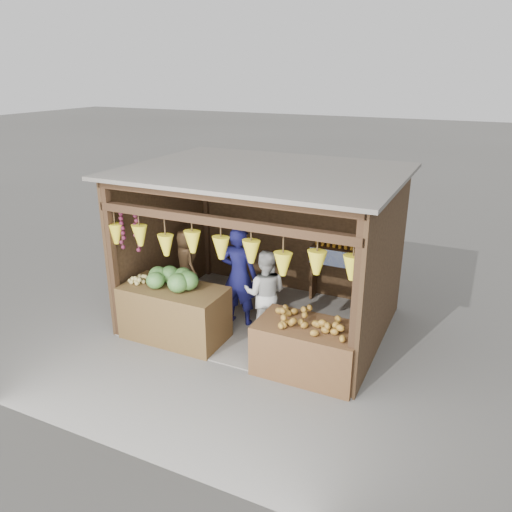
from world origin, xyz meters
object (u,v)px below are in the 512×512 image
(man_standing, at_px, (239,276))
(counter_right, at_px, (308,349))
(vendor_seated, at_px, (186,261))
(counter_left, at_px, (175,313))
(woman_standing, at_px, (265,293))

(man_standing, bearing_deg, counter_right, 145.64)
(counter_right, bearing_deg, vendor_seated, 157.83)
(counter_left, xyz_separation_m, woman_standing, (1.27, 0.72, 0.29))
(counter_left, bearing_deg, counter_right, -0.91)
(counter_right, height_order, man_standing, man_standing)
(man_standing, bearing_deg, woman_standing, 159.58)
(man_standing, height_order, woman_standing, man_standing)
(counter_left, distance_m, vendor_seated, 1.26)
(woman_standing, height_order, vendor_seated, woman_standing)
(woman_standing, bearing_deg, counter_right, 129.28)
(counter_right, bearing_deg, woman_standing, 143.22)
(counter_left, height_order, counter_right, counter_left)
(counter_left, height_order, vendor_seated, vendor_seated)
(counter_right, xyz_separation_m, man_standing, (-1.57, 0.92, 0.50))
(man_standing, relative_size, vendor_seated, 1.50)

